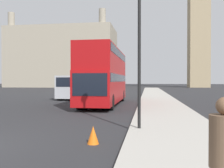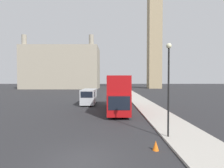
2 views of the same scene
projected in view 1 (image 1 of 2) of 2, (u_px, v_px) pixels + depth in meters
The scene contains 6 objects.
sidewalk_strip at pixel (191, 159), 5.94m from camera, with size 3.46×120.00×0.15m.
building_block_distant at pixel (63, 58), 78.11m from camera, with size 32.01×15.77×22.02m.
red_double_decker_bus at pixel (105, 74), 20.14m from camera, with size 2.48×10.56×4.43m.
white_van at pixel (73, 87), 26.37m from camera, with size 2.10×5.32×2.45m.
street_lamp at pixel (139, 19), 9.35m from camera, with size 0.36×0.36×6.33m.
traffic_cone at pixel (93, 135), 7.64m from camera, with size 0.36×0.36×0.55m.
Camera 1 is at (5.69, -6.13, 1.94)m, focal length 40.00 mm.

